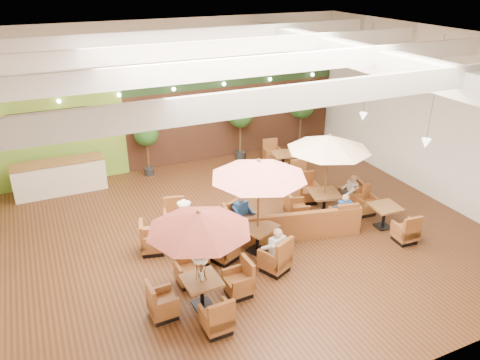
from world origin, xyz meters
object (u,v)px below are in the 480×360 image
topiary_0 (146,136)px  diner_3 (344,208)px  table_0 (200,242)px  table_4 (384,217)px  topiary_1 (240,117)px  diner_0 (276,246)px  table_1 (256,187)px  table_5 (283,162)px  diner_4 (351,189)px  service_counter (60,177)px  topiary_2 (301,108)px  table_2 (328,161)px  booth_divider (256,231)px  diner_1 (242,211)px  table_3 (185,231)px

topiary_0 → diner_3: topiary_0 is taller
table_0 → table_4: table_0 is taller
topiary_1 → diner_0: topiary_1 is taller
topiary_1 → table_1: bearing=-111.1°
table_5 → diner_3: bearing=-87.4°
table_4 → diner_4: bearing=104.1°
service_counter → diner_4: diner_4 is taller
table_4 → topiary_2: 6.96m
topiary_1 → diner_3: bearing=-86.0°
table_2 → booth_divider: bearing=-153.5°
table_2 → topiary_2: bearing=79.8°
table_4 → diner_0: size_ratio=2.97×
table_1 → table_0: bearing=-169.2°
diner_1 → diner_3: size_ratio=1.08×
diner_4 → table_3: bearing=100.0°
diner_4 → diner_1: bearing=101.2°
topiary_2 → diner_4: 5.62m
service_counter → topiary_2: bearing=1.2°
topiary_0 → table_0: bearing=-95.7°
diner_3 → diner_1: bearing=176.2°
table_4 → table_1: bearing=178.9°
table_0 → table_3: table_0 is taller
topiary_0 → diner_3: (4.20, -6.35, -0.81)m
booth_divider → topiary_0: size_ratio=2.99×
table_3 → booth_divider: bearing=-10.1°
table_4 → diner_1: (-4.04, 1.41, 0.42)m
diner_3 → table_3: bearing=-178.1°
table_5 → diner_3: (-0.56, -4.59, 0.39)m
table_4 → diner_0: bearing=-166.9°
booth_divider → table_0: table_0 is taller
table_2 → diner_3: 1.49m
table_3 → topiary_1: size_ratio=1.10×
service_counter → table_5: 8.06m
diner_0 → table_0: bearing=174.3°
table_1 → topiary_1: size_ratio=1.21×
table_3 → topiary_0: bearing=100.1°
table_0 → table_5: size_ratio=1.00×
table_0 → topiary_1: table_0 is taller
table_0 → topiary_1: size_ratio=1.05×
booth_divider → table_1: 1.60m
booth_divider → table_2: bearing=26.5°
topiary_0 → topiary_1: topiary_1 is taller
diner_0 → diner_4: diner_0 is taller
service_counter → diner_1: 6.83m
diner_4 → topiary_1: bearing=26.9°
service_counter → diner_4: (8.34, -5.15, 0.15)m
table_2 → topiary_2: table_2 is taller
topiary_1 → diner_1: bearing=-114.1°
table_4 → diner_1: size_ratio=3.02×
service_counter → diner_3: diner_3 is taller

